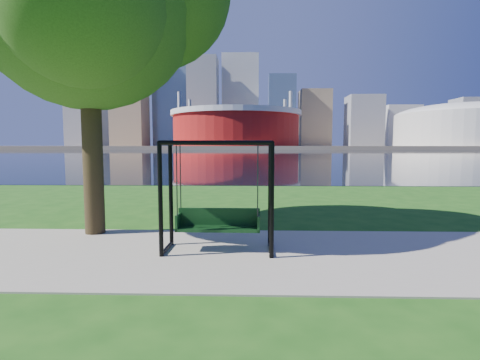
{
  "coord_description": "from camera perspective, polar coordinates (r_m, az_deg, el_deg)",
  "views": [
    {
      "loc": [
        0.06,
        -7.57,
        2.11
      ],
      "look_at": [
        -0.18,
        0.0,
        1.42
      ],
      "focal_mm": 28.0,
      "sensor_mm": 36.0,
      "label": 1
    }
  ],
  "objects": [
    {
      "name": "far_bank",
      "position": [
        313.57,
        1.77,
        5.03
      ],
      "size": [
        900.0,
        228.0,
        2.0
      ],
      "primitive_type": "cube",
      "color": "#937F60",
      "rests_on": "ground"
    },
    {
      "name": "swing",
      "position": [
        7.39,
        -3.33,
        -2.88
      ],
      "size": [
        2.17,
        0.96,
        2.21
      ],
      "rotation": [
        0.0,
        0.0,
        -0.01
      ],
      "color": "black",
      "rests_on": "ground"
    },
    {
      "name": "arena",
      "position": [
        277.92,
        31.1,
        7.33
      ],
      "size": [
        84.0,
        84.0,
        26.56
      ],
      "color": "beige",
      "rests_on": "far_bank"
    },
    {
      "name": "skyline",
      "position": [
        328.73,
        1.03,
        11.14
      ],
      "size": [
        392.0,
        66.0,
        96.5
      ],
      "color": "gray",
      "rests_on": "far_bank"
    },
    {
      "name": "river",
      "position": [
        109.59,
        1.75,
        4.14
      ],
      "size": [
        900.0,
        180.0,
        0.02
      ],
      "primitive_type": "cube",
      "color": "black",
      "rests_on": "ground"
    },
    {
      "name": "ground",
      "position": [
        7.86,
        1.32,
        -10.34
      ],
      "size": [
        900.0,
        900.0,
        0.0
      ],
      "primitive_type": "plane",
      "color": "#1E5114",
      "rests_on": "ground"
    },
    {
      "name": "path",
      "position": [
        7.37,
        1.29,
        -11.27
      ],
      "size": [
        120.0,
        4.0,
        0.03
      ],
      "primitive_type": "cube",
      "color": "#9E937F",
      "rests_on": "ground"
    },
    {
      "name": "stadium",
      "position": [
        243.08,
        -0.61,
        8.1
      ],
      "size": [
        83.0,
        83.0,
        32.0
      ],
      "color": "maroon",
      "rests_on": "far_bank"
    }
  ]
}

